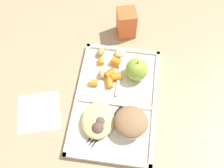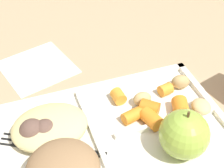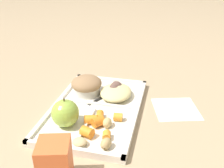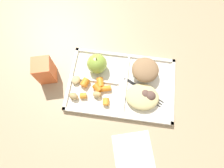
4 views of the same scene
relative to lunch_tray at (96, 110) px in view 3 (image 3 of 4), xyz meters
The scene contains 21 objects.
ground 0.01m from the lunch_tray, ahead, with size 6.00×6.00×0.00m, color tan.
lunch_tray is the anchor object (origin of this frame).
green_apple 0.11m from the lunch_tray, 150.88° to the left, with size 0.07×0.07×0.08m.
bran_muffin 0.10m from the lunch_tray, 33.83° to the left, with size 0.10×0.10×0.06m.
carrot_slice_diagonal 0.09m from the lunch_tray, 159.71° to the right, with size 0.03×0.03×0.03m, color orange.
carrot_slice_near_corner 0.09m from the lunch_tray, 120.41° to the right, with size 0.02×0.02×0.02m, color orange.
carrot_slice_center 0.06m from the lunch_tray, 152.61° to the right, with size 0.02×0.02×0.04m, color orange.
carrot_slice_large 0.08m from the lunch_tray, behind, with size 0.02×0.02×0.03m, color orange.
carrot_slice_back 0.14m from the lunch_tray, 152.95° to the right, with size 0.02×0.02×0.02m, color orange.
carrot_slice_tilted 0.13m from the lunch_tray, behind, with size 0.03×0.03×0.03m, color orange.
potato_chunk_golden 0.10m from the lunch_tray, 145.40° to the right, with size 0.03×0.02×0.03m, color tan.
potato_chunk_browned 0.16m from the lunch_tray, behind, with size 0.03×0.03×0.02m, color tan.
potato_chunk_wedge 0.17m from the lunch_tray, 155.76° to the right, with size 0.03×0.02×0.03m, color tan.
egg_noodle_pile 0.09m from the lunch_tray, 28.18° to the right, with size 0.12×0.10×0.03m, color #D6C684.
meatball_center 0.08m from the lunch_tray, 34.10° to the right, with size 0.03×0.03×0.03m, color brown.
meatball_front 0.09m from the lunch_tray, 28.63° to the right, with size 0.03×0.03×0.03m, color brown.
meatball_side 0.11m from the lunch_tray, 19.85° to the right, with size 0.04×0.04×0.04m, color brown.
meatball_back 0.10m from the lunch_tray, 21.35° to the right, with size 0.04×0.04×0.04m, color brown.
plastic_fork 0.09m from the lunch_tray, 14.44° to the right, with size 0.15×0.09×0.00m.
milk_carton 0.27m from the lunch_tray, behind, with size 0.06×0.06×0.10m, color orange.
paper_napkin 0.23m from the lunch_tray, 73.31° to the right, with size 0.12×0.12×0.00m, color white.
Camera 3 is at (-0.61, -0.19, 0.41)m, focal length 41.90 mm.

